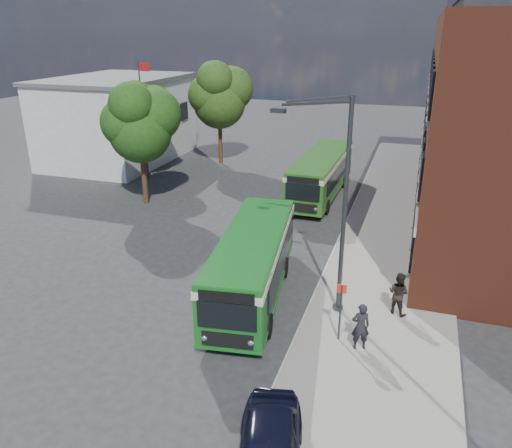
% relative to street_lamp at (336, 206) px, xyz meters
% --- Properties ---
extents(ground, '(120.00, 120.00, 0.00)m').
position_rel_street_lamp_xyz_m(ground, '(-4.84, 2.00, -4.79)').
color(ground, '#2C2C2F').
rests_on(ground, ground).
extents(pavement, '(6.00, 48.00, 0.15)m').
position_rel_street_lamp_xyz_m(pavement, '(2.16, 10.00, -4.72)').
color(pavement, gray).
rests_on(pavement, ground).
extents(kerb_line, '(0.12, 48.00, 0.01)m').
position_rel_street_lamp_xyz_m(kerb_line, '(-0.89, 10.00, -4.79)').
color(kerb_line, beige).
rests_on(kerb_line, ground).
extents(white_building, '(9.40, 13.40, 7.30)m').
position_rel_street_lamp_xyz_m(white_building, '(-22.84, 20.00, -1.13)').
color(white_building, beige).
rests_on(white_building, ground).
extents(flagpole, '(0.95, 0.10, 9.00)m').
position_rel_street_lamp_xyz_m(flagpole, '(-17.29, 15.00, 0.15)').
color(flagpole, '#333537').
rests_on(flagpole, ground).
extents(street_lamp, '(2.96, 2.38, 9.00)m').
position_rel_street_lamp_xyz_m(street_lamp, '(0.00, 0.00, 0.00)').
color(street_lamp, '#333537').
rests_on(street_lamp, ground).
extents(bus_stop_sign, '(0.35, 0.08, 2.52)m').
position_rel_street_lamp_xyz_m(bus_stop_sign, '(0.76, -2.20, -3.28)').
color(bus_stop_sign, '#333537').
rests_on(bus_stop_sign, ground).
extents(bus_front, '(3.90, 10.15, 3.02)m').
position_rel_street_lamp_xyz_m(bus_front, '(-3.52, 0.18, -2.96)').
color(bus_front, '#17611D').
rests_on(bus_front, ground).
extents(bus_rear, '(2.81, 10.99, 3.02)m').
position_rel_street_lamp_xyz_m(bus_rear, '(-3.45, 15.19, -2.96)').
color(bus_rear, '#29631D').
rests_on(bus_rear, ground).
extents(pedestrian_a, '(0.80, 0.67, 1.88)m').
position_rel_street_lamp_xyz_m(pedestrian_a, '(1.58, -2.52, -3.70)').
color(pedestrian_a, black).
rests_on(pedestrian_a, pavement).
extents(pedestrian_b, '(1.12, 1.03, 1.86)m').
position_rel_street_lamp_xyz_m(pedestrian_b, '(2.76, 0.46, -3.71)').
color(pedestrian_b, black).
rests_on(pedestrian_b, pavement).
extents(tree_left, '(4.87, 4.63, 8.22)m').
position_rel_street_lamp_xyz_m(tree_left, '(-14.56, 9.96, 0.78)').
color(tree_left, '#3A2715').
rests_on(tree_left, ground).
extents(tree_mid, '(4.56, 4.34, 7.70)m').
position_rel_street_lamp_xyz_m(tree_mid, '(-17.57, 15.32, 0.43)').
color(tree_mid, '#3A2715').
rests_on(tree_mid, ground).
extents(tree_right, '(5.22, 4.96, 8.81)m').
position_rel_street_lamp_xyz_m(tree_right, '(-13.68, 21.60, 1.19)').
color(tree_right, '#3A2715').
rests_on(tree_right, ground).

